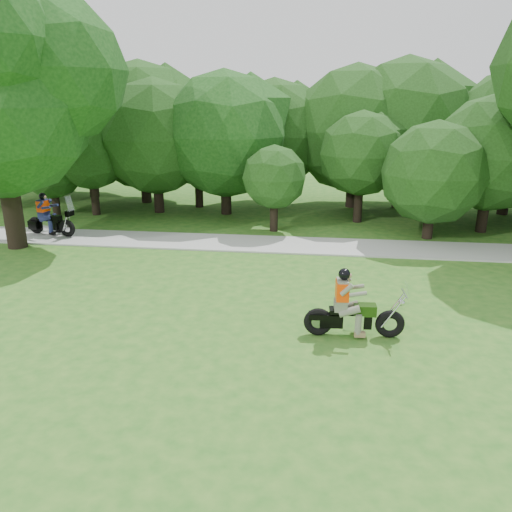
{
  "coord_description": "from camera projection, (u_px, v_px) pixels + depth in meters",
  "views": [
    {
      "loc": [
        0.57,
        -9.95,
        5.29
      ],
      "look_at": [
        -1.06,
        2.56,
        1.28
      ],
      "focal_mm": 35.0,
      "sensor_mm": 36.0,
      "label": 1
    }
  ],
  "objects": [
    {
      "name": "touring_motorcycle",
      "position": [
        48.0,
        220.0,
        19.79
      ],
      "size": [
        2.21,
        0.96,
        1.69
      ],
      "rotation": [
        0.0,
        0.0,
        -0.2
      ],
      "color": "black",
      "rests_on": "walkway"
    },
    {
      "name": "chopper_motorcycle",
      "position": [
        350.0,
        312.0,
        11.43
      ],
      "size": [
        2.32,
        0.62,
        1.66
      ],
      "rotation": [
        0.0,
        0.0,
        0.06
      ],
      "color": "black",
      "rests_on": "ground"
    },
    {
      "name": "ground",
      "position": [
        289.0,
        347.0,
        11.08
      ],
      "size": [
        100.0,
        100.0,
        0.0
      ],
      "primitive_type": "plane",
      "color": "#26621C",
      "rests_on": "ground"
    },
    {
      "name": "tree_line",
      "position": [
        324.0,
        134.0,
        23.71
      ],
      "size": [
        40.36,
        12.57,
        7.73
      ],
      "color": "black",
      "rests_on": "ground"
    },
    {
      "name": "walkway",
      "position": [
        303.0,
        245.0,
        18.63
      ],
      "size": [
        60.0,
        2.2,
        0.06
      ],
      "primitive_type": "cube",
      "color": "#A9A9A4",
      "rests_on": "ground"
    }
  ]
}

